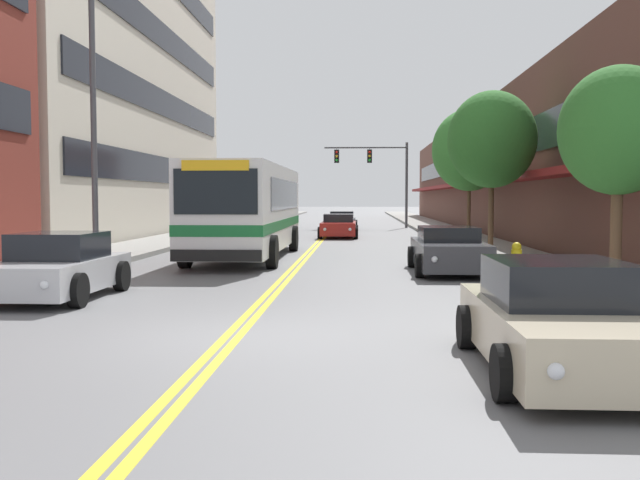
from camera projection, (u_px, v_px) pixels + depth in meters
The scene contains 20 objects.
ground_plane at pixel (331, 229), 47.71m from camera, with size 240.00×240.00×0.00m, color slate.
sidewalk_left at pixel (227, 228), 48.09m from camera, with size 3.00×106.00×0.18m.
sidewalk_right at pixel (436, 228), 47.32m from camera, with size 3.00×106.00×0.18m.
centre_line at pixel (331, 229), 47.71m from camera, with size 0.34×106.00×0.01m.
office_tower_left at pixel (53, 4), 38.63m from camera, with size 12.08×28.89×25.25m.
storefront_row_right at pixel (524, 174), 46.79m from camera, with size 9.10×68.00×7.35m.
city_bus at pixel (249, 207), 24.98m from camera, with size 2.91×11.38×3.17m.
car_silver_parked_left_near at pixel (57, 268), 14.85m from camera, with size 2.11×4.14×1.37m.
car_navy_parked_left_mid at pixel (235, 228), 36.09m from camera, with size 2.13×4.16×1.19m.
car_black_parked_left_far at pixel (259, 221), 44.55m from camera, with size 2.17×4.62×1.36m.
car_champagne_parked_right_foreground at pixel (559, 321), 8.57m from camera, with size 2.04×4.35×1.34m.
car_dark_grey_parked_right_mid at pixel (449, 251), 20.01m from camera, with size 2.07×4.66×1.28m.
car_red_moving_lead at pixel (339, 226), 37.53m from camera, with size 2.05×4.39×1.24m.
car_charcoal_moving_second at pixel (342, 221), 46.88m from camera, with size 2.02×4.25×1.20m.
traffic_signal_mast at pixel (377, 167), 49.69m from camera, with size 5.83×0.38×5.95m.
street_lamp_left_near at pixel (106, 97), 19.25m from camera, with size 2.59×0.28×8.06m.
street_tree_right_near at pixel (618, 131), 14.73m from camera, with size 2.43×2.43×4.65m.
street_tree_right_mid at pixel (492, 140), 24.57m from camera, with size 3.05×3.05×5.61m.
street_tree_right_far at pixel (469, 150), 34.81m from camera, with size 3.65×3.65×6.27m.
fire_hydrant at pixel (516, 258), 18.28m from camera, with size 0.35×0.27×0.78m.
Camera 1 is at (1.91, -10.64, 2.09)m, focal length 40.00 mm.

